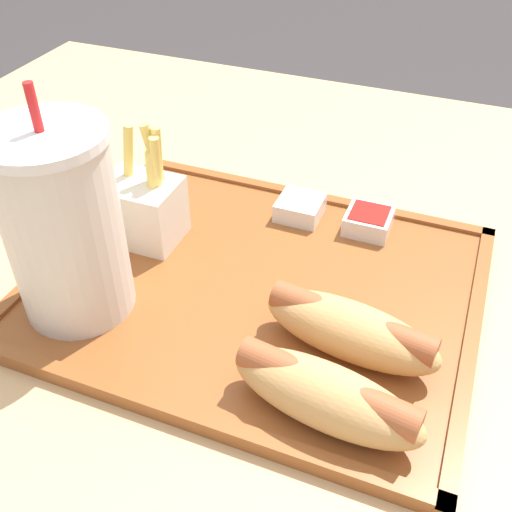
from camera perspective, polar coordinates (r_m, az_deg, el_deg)
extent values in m
cube|color=tan|center=(0.82, -2.87, -23.09)|extent=(1.02, 1.02, 0.72)
cube|color=brown|center=(0.53, 0.00, -2.92)|extent=(0.38, 0.31, 0.01)
cube|color=brown|center=(0.64, 4.93, 5.83)|extent=(0.38, 0.01, 0.00)
cube|color=brown|center=(0.44, -7.43, -14.37)|extent=(0.38, 0.01, 0.00)
cube|color=brown|center=(0.51, 19.89, -7.27)|extent=(0.01, 0.31, 0.00)
cube|color=brown|center=(0.61, -16.48, 1.99)|extent=(0.01, 0.31, 0.00)
cylinder|color=silver|center=(0.49, -17.79, 2.36)|extent=(0.09, 0.09, 0.15)
cylinder|color=white|center=(0.45, -19.80, 10.68)|extent=(0.09, 0.09, 0.01)
cylinder|color=red|center=(0.44, -20.42, 13.14)|extent=(0.01, 0.01, 0.03)
ellipsoid|color=tan|center=(0.42, 6.66, -13.11)|extent=(0.15, 0.07, 0.05)
cylinder|color=#9E512D|center=(0.41, 6.77, -12.26)|extent=(0.13, 0.04, 0.02)
ellipsoid|color=tan|center=(0.46, 8.98, -7.06)|extent=(0.15, 0.07, 0.05)
cylinder|color=#9E512D|center=(0.46, 9.10, -6.19)|extent=(0.13, 0.04, 0.02)
cube|color=silver|center=(0.58, -10.76, 4.29)|extent=(0.07, 0.06, 0.06)
cylinder|color=#EACC60|center=(0.55, -9.41, 7.17)|extent=(0.01, 0.01, 0.09)
cylinder|color=#EACC60|center=(0.56, -9.46, 8.47)|extent=(0.02, 0.02, 0.09)
cylinder|color=#EACC60|center=(0.56, -9.30, 8.33)|extent=(0.02, 0.02, 0.08)
cylinder|color=#EACC60|center=(0.55, -9.85, 6.32)|extent=(0.01, 0.02, 0.07)
cylinder|color=#EACC60|center=(0.57, -12.06, 8.03)|extent=(0.02, 0.02, 0.09)
cube|color=silver|center=(0.61, 4.21, 4.61)|extent=(0.04, 0.04, 0.02)
cube|color=white|center=(0.60, 4.25, 5.34)|extent=(0.04, 0.04, 0.00)
cube|color=silver|center=(0.60, 10.65, 3.27)|extent=(0.04, 0.04, 0.02)
cube|color=#B21914|center=(0.59, 10.76, 3.99)|extent=(0.04, 0.04, 0.00)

